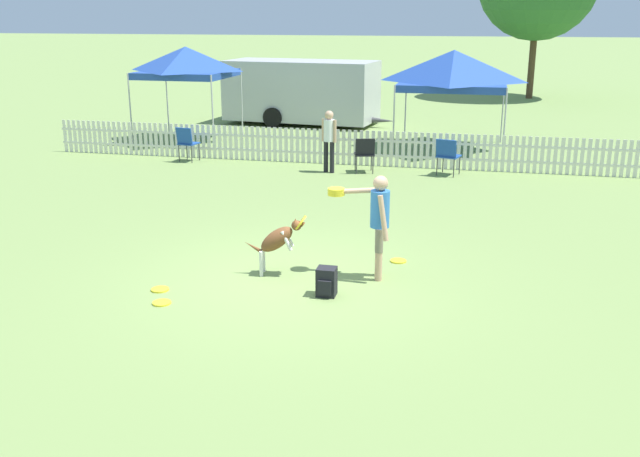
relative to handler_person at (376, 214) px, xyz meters
The scene contains 15 objects.
ground_plane 1.54m from the handler_person, 161.05° to the right, with size 240.00×240.00×0.00m, color olive.
handler_person is the anchor object (origin of this frame).
leaping_dog 1.50m from the handler_person, behind, with size 0.96×0.37×0.94m.
frisbee_near_handler 1.28m from the handler_person, 71.36° to the left, with size 0.25×0.25×0.02m.
frisbee_near_dog 3.29m from the handler_person, 148.40° to the right, with size 0.25×0.25×0.02m.
frisbee_midfield 3.29m from the handler_person, 157.64° to the right, with size 0.25×0.25×0.02m.
backpack_on_grass 1.28m from the handler_person, 122.44° to the right, with size 0.27×0.28×0.41m.
picket_fence 8.17m from the handler_person, 97.88° to the left, with size 18.16×0.04×0.91m.
folding_chair_blue_left 7.31m from the handler_person, 100.63° to the left, with size 0.58×0.60×0.88m.
folding_chair_center 7.36m from the handler_person, 84.83° to the left, with size 0.63×0.64×0.91m.
folding_chair_green_right 9.71m from the handler_person, 129.45° to the left, with size 0.52×0.54×0.93m.
canopy_tent_main 11.04m from the handler_person, 87.18° to the left, with size 2.99×2.99×2.81m.
canopy_tent_secondary 12.97m from the handler_person, 124.95° to the left, with size 2.61×2.61×2.84m.
spectator_standing 7.39m from the handler_person, 107.45° to the left, with size 0.39×0.27×1.53m.
equipment_trailer 15.59m from the handler_person, 108.27° to the left, with size 6.13×2.77×2.21m.
Camera 1 is at (2.55, -9.55, 3.79)m, focal length 40.00 mm.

